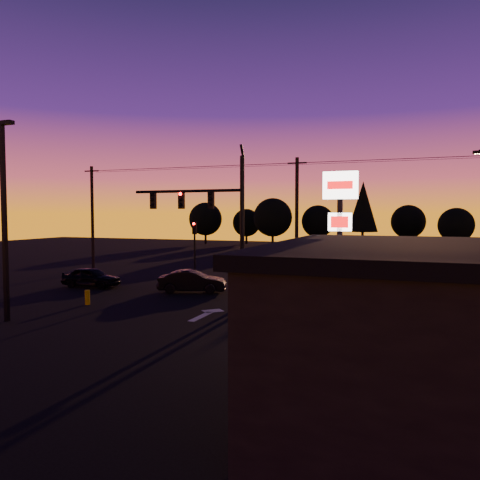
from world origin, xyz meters
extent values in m
plane|color=black|center=(0.00, 0.00, 0.00)|extent=(120.00, 120.00, 0.00)
cube|color=beige|center=(0.50, 1.00, 0.01)|extent=(0.35, 2.20, 0.01)
cube|color=beige|center=(0.50, 2.40, 0.01)|extent=(1.20, 1.20, 0.01)
cylinder|color=black|center=(1.50, 4.00, 4.00)|extent=(0.24, 0.24, 8.00)
cylinder|color=black|center=(1.50, 4.00, 8.20)|extent=(0.14, 0.52, 0.76)
cylinder|color=black|center=(-1.75, 4.00, 6.20)|extent=(6.50, 0.16, 0.16)
cube|color=black|center=(-0.30, 4.00, 5.70)|extent=(0.32, 0.22, 0.95)
sphere|color=black|center=(-0.30, 3.87, 6.05)|extent=(0.18, 0.18, 0.18)
sphere|color=black|center=(-0.30, 3.87, 5.75)|extent=(0.18, 0.18, 0.18)
sphere|color=black|center=(-0.30, 3.87, 5.45)|extent=(0.18, 0.18, 0.18)
cube|color=black|center=(-2.10, 4.00, 5.70)|extent=(0.32, 0.22, 0.95)
sphere|color=#FF0705|center=(-2.10, 3.87, 6.05)|extent=(0.18, 0.18, 0.18)
sphere|color=black|center=(-2.10, 3.87, 5.75)|extent=(0.18, 0.18, 0.18)
sphere|color=black|center=(-2.10, 3.87, 5.45)|extent=(0.18, 0.18, 0.18)
cube|color=black|center=(-3.90, 4.00, 5.70)|extent=(0.32, 0.22, 0.95)
sphere|color=black|center=(-3.90, 3.87, 6.05)|extent=(0.18, 0.18, 0.18)
sphere|color=black|center=(-3.90, 3.87, 5.75)|extent=(0.18, 0.18, 0.18)
sphere|color=black|center=(-3.90, 3.87, 5.45)|extent=(0.18, 0.18, 0.18)
cube|color=black|center=(1.68, 4.00, 2.60)|extent=(0.22, 0.18, 0.28)
cylinder|color=black|center=(-5.00, 11.50, 1.80)|extent=(0.14, 0.14, 3.60)
cube|color=black|center=(-5.00, 11.50, 3.90)|extent=(0.30, 0.20, 0.90)
sphere|color=#FF0705|center=(-5.00, 11.38, 4.22)|extent=(0.18, 0.18, 0.18)
sphere|color=black|center=(-5.00, 11.38, 3.94)|extent=(0.18, 0.18, 0.18)
sphere|color=black|center=(-5.00, 11.38, 3.66)|extent=(0.18, 0.18, 0.18)
cube|color=black|center=(-7.50, -3.00, 4.50)|extent=(0.18, 0.18, 9.00)
cube|color=black|center=(-7.15, -3.00, 9.05)|extent=(0.55, 0.30, 0.18)
cube|color=black|center=(7.00, 1.50, 3.20)|extent=(0.22, 0.22, 6.40)
cube|color=white|center=(7.00, 1.50, 6.20)|extent=(1.50, 0.25, 1.20)
cube|color=red|center=(7.00, 1.36, 6.20)|extent=(1.10, 0.02, 0.35)
cube|color=white|center=(7.00, 1.50, 4.60)|extent=(1.00, 0.22, 0.80)
cube|color=red|center=(7.00, 1.37, 4.60)|extent=(0.75, 0.02, 0.50)
cube|color=black|center=(12.80, 5.50, 7.85)|extent=(0.50, 0.22, 0.14)
plane|color=#FFB759|center=(12.80, 5.50, 7.77)|extent=(0.35, 0.35, 0.00)
cylinder|color=black|center=(-16.00, 14.00, 4.50)|extent=(0.26, 0.26, 9.00)
cube|color=black|center=(-16.00, 14.00, 8.60)|extent=(1.40, 0.10, 0.10)
cylinder|color=black|center=(2.00, 14.00, 4.50)|extent=(0.26, 0.26, 9.00)
cube|color=black|center=(2.00, 14.00, 8.60)|extent=(1.40, 0.10, 0.10)
cylinder|color=black|center=(-7.00, 13.40, 8.55)|extent=(18.00, 0.02, 0.02)
cylinder|color=black|center=(-7.00, 14.00, 8.60)|extent=(18.00, 0.02, 0.02)
cylinder|color=black|center=(-7.00, 14.60, 8.55)|extent=(18.00, 0.02, 0.02)
cylinder|color=black|center=(11.00, 13.40, 8.55)|extent=(18.00, 0.02, 0.02)
cylinder|color=black|center=(11.00, 14.00, 8.60)|extent=(18.00, 0.02, 0.02)
cylinder|color=black|center=(11.00, 14.60, 8.55)|extent=(18.00, 0.02, 0.02)
cube|color=black|center=(9.00, -3.48, 1.40)|extent=(2.20, 0.05, 1.60)
cube|color=black|center=(12.00, -3.48, 1.40)|extent=(2.20, 0.05, 1.60)
cylinder|color=#D3C101|center=(-6.57, 1.49, 0.40)|extent=(0.27, 0.27, 0.80)
cylinder|color=black|center=(-22.00, 50.00, 0.81)|extent=(0.36, 0.36, 1.62)
sphere|color=black|center=(-22.00, 50.00, 4.06)|extent=(5.36, 5.36, 5.36)
cylinder|color=black|center=(-16.00, 53.00, 0.69)|extent=(0.36, 0.36, 1.38)
sphere|color=black|center=(-16.00, 53.00, 3.44)|extent=(4.54, 4.54, 4.54)
cylinder|color=black|center=(-10.00, 48.00, 0.88)|extent=(0.36, 0.36, 1.75)
sphere|color=black|center=(-10.00, 48.00, 4.38)|extent=(5.77, 5.78, 5.78)
cylinder|color=black|center=(-4.00, 52.00, 0.75)|extent=(0.36, 0.36, 1.50)
sphere|color=black|center=(-4.00, 52.00, 3.75)|extent=(4.95, 4.95, 4.95)
cylinder|color=black|center=(3.00, 49.00, 1.19)|extent=(0.36, 0.36, 2.38)
cone|color=black|center=(3.00, 49.00, 5.94)|extent=(4.18, 4.18, 7.12)
cylinder|color=black|center=(9.00, 54.00, 0.75)|extent=(0.36, 0.36, 1.50)
sphere|color=black|center=(9.00, 54.00, 3.75)|extent=(4.95, 4.95, 4.95)
cylinder|color=black|center=(15.00, 48.00, 0.69)|extent=(0.36, 0.36, 1.38)
sphere|color=black|center=(15.00, 48.00, 3.44)|extent=(4.54, 4.54, 4.54)
imported|color=black|center=(-10.29, 6.52, 0.68)|extent=(4.06, 1.81, 1.36)
imported|color=black|center=(-3.00, 7.08, 0.70)|extent=(4.47, 2.68, 1.39)
imported|color=black|center=(6.75, 7.62, 0.74)|extent=(5.48, 3.60, 1.47)
imported|color=black|center=(11.03, -2.04, 0.62)|extent=(3.26, 4.85, 1.23)
camera|label=1|loc=(10.13, -19.17, 4.98)|focal=35.00mm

